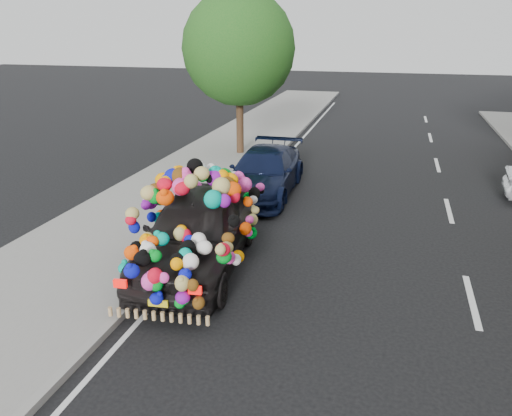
{
  "coord_description": "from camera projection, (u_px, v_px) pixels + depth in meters",
  "views": [
    {
      "loc": [
        1.9,
        -8.83,
        4.76
      ],
      "look_at": [
        -0.67,
        0.49,
        1.24
      ],
      "focal_mm": 35.0,
      "sensor_mm": 36.0,
      "label": 1
    }
  ],
  "objects": [
    {
      "name": "ground",
      "position": [
        281.0,
        277.0,
        10.1
      ],
      "size": [
        100.0,
        100.0,
        0.0
      ],
      "primitive_type": "plane",
      "color": "black",
      "rests_on": "ground"
    },
    {
      "name": "navy_sedan",
      "position": [
        264.0,
        172.0,
        14.9
      ],
      "size": [
        1.96,
        4.64,
        1.34
      ],
      "primitive_type": "imported",
      "rotation": [
        0.0,
        0.0,
        0.02
      ],
      "color": "black",
      "rests_on": "ground"
    },
    {
      "name": "lane_markings",
      "position": [
        472.0,
        301.0,
        9.2
      ],
      "size": [
        6.0,
        50.0,
        0.01
      ],
      "primitive_type": null,
      "color": "silver",
      "rests_on": "ground"
    },
    {
      "name": "sidewalk",
      "position": [
        94.0,
        250.0,
        11.15
      ],
      "size": [
        4.0,
        60.0,
        0.12
      ],
      "primitive_type": "cube",
      "color": "gray",
      "rests_on": "ground"
    },
    {
      "name": "tree_near_sidewalk",
      "position": [
        239.0,
        48.0,
        18.28
      ],
      "size": [
        4.2,
        4.2,
        6.13
      ],
      "color": "#332114",
      "rests_on": "ground"
    },
    {
      "name": "kerb",
      "position": [
        174.0,
        260.0,
        10.66
      ],
      "size": [
        0.15,
        60.0,
        0.13
      ],
      "primitive_type": "cube",
      "color": "gray",
      "rests_on": "ground"
    },
    {
      "name": "plush_art_car",
      "position": [
        196.0,
        215.0,
        10.16
      ],
      "size": [
        2.71,
        5.06,
        2.24
      ],
      "rotation": [
        0.0,
        0.0,
        0.1
      ],
      "color": "black",
      "rests_on": "ground"
    }
  ]
}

